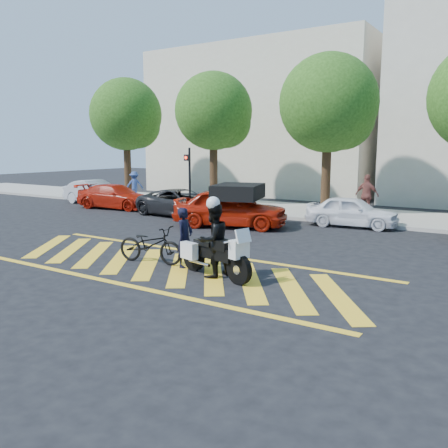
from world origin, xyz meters
The scene contains 19 objects.
ground centered at (0.00, 0.00, 0.00)m, with size 90.00×90.00×0.00m, color black.
sidewalk centered at (0.00, 12.00, 0.07)m, with size 60.00×5.00×0.15m, color #9E998E.
crosswalk centered at (-0.04, 0.00, 0.00)m, with size 12.33×4.00×0.01m.
building_left centered at (-8.00, 21.00, 5.00)m, with size 16.00×8.00×10.00m, color beige.
tree_far_left centered at (-12.87, 12.06, 5.05)m, with size 4.40×4.40×7.41m.
tree_left centered at (-6.37, 12.06, 4.99)m, with size 4.20×4.20×7.26m.
tree_center centered at (0.13, 12.06, 5.10)m, with size 4.60×4.60×7.56m.
signal_pole centered at (-6.50, 9.74, 1.92)m, with size 0.28×0.43×3.20m.
officer_bike centered at (0.51, 0.24, 0.82)m, with size 0.59×0.39×1.63m, color black.
bicycle centered at (-0.59, 0.08, 0.53)m, with size 0.71×2.03×1.06m, color black.
police_motorcycle centered at (1.74, -0.15, 0.59)m, with size 2.42×1.11×1.09m.
officer_moto centered at (1.72, -0.16, 0.94)m, with size 0.91×0.71×1.88m, color black.
red_convertible centered at (-1.93, 6.47, 0.79)m, with size 1.86×4.62×1.58m, color #AB1907.
parked_far_left centered at (-12.59, 8.93, 0.68)m, with size 1.43×4.11×1.35m, color #A6A8AD.
parked_left centered at (-10.14, 8.13, 0.64)m, with size 1.79×4.41×1.28m, color #B21B0A.
parked_mid_left centered at (-5.50, 7.80, 0.63)m, with size 2.10×4.56×1.27m, color black.
parked_mid_right centered at (2.23, 9.20, 0.63)m, with size 1.49×3.69×1.26m, color white.
pedestrian_left centered at (-12.07, 11.59, 0.96)m, with size 1.04×0.60×1.61m, color #32498B.
pedestrian_right centered at (2.11, 11.62, 1.09)m, with size 1.10×0.46×1.87m, color brown.
Camera 1 is at (8.24, -9.76, 3.25)m, focal length 38.00 mm.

